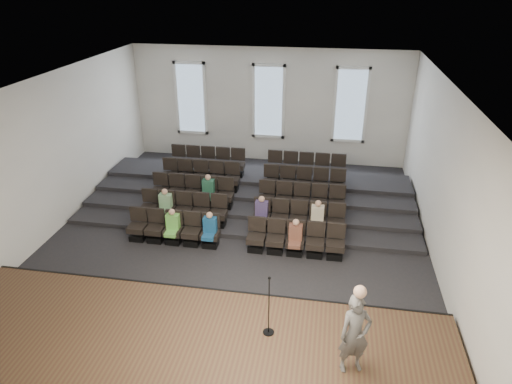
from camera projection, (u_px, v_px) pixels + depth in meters
ground at (237, 238)px, 14.79m from camera, size 14.00×14.00×0.00m
ceiling at (234, 83)px, 12.61m from camera, size 12.00×14.00×0.02m
wall_back at (269, 106)px, 19.93m from camera, size 12.00×0.04×5.00m
wall_front at (147, 330)px, 7.47m from camera, size 12.00×0.04×5.00m
wall_left at (52, 155)px, 14.60m from camera, size 0.04×14.00×5.00m
wall_right at (445, 181)px, 12.80m from camera, size 0.04×14.00×5.00m
stage at (190, 347)px, 10.15m from camera, size 11.80×3.60×0.50m
stage_lip at (211, 297)px, 11.72m from camera, size 11.80×0.06×0.52m
risers at (254, 191)px, 17.52m from camera, size 11.80×4.80×0.60m
seating_rows at (246, 198)px, 15.86m from camera, size 6.80×4.70×1.67m
windows at (269, 102)px, 19.78m from camera, size 8.44×0.10×3.24m
audience at (232, 214)px, 14.61m from camera, size 5.45×2.64×1.10m
speaker at (355, 335)px, 8.92m from camera, size 0.75×0.62×1.77m
mic_stand at (269, 317)px, 10.02m from camera, size 0.26×0.26×1.53m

